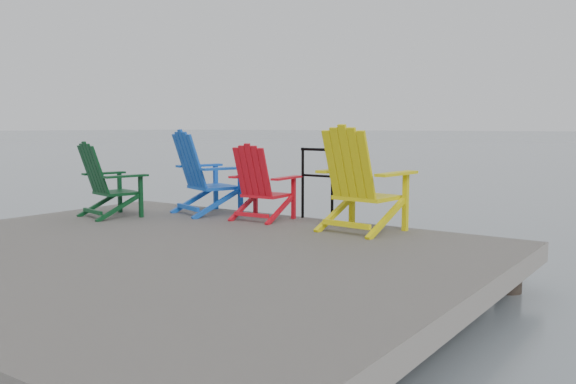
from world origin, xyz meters
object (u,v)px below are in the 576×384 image
Objects in this scene: chair_red at (261,183)px; chair_yellow at (360,180)px; chair_blue at (204,173)px; handrail at (317,176)px; chair_green at (107,180)px.

chair_red is 1.41m from chair_yellow.
chair_blue reaches higher than chair_red.
chair_yellow is (0.88, -0.50, 0.04)m from handrail.
chair_blue is at bearing -161.80° from handrail.
chair_blue is 2.35m from chair_yellow.
chair_yellow is at bearing -29.77° from handrail.
chair_yellow reaches higher than chair_red.
chair_blue is (0.83, 0.92, 0.07)m from chair_green.
chair_blue is (-1.48, -0.49, 0.01)m from handrail.
chair_green is 1.24m from chair_blue.
chair_blue is at bearing 177.30° from chair_red.
chair_yellow reaches higher than chair_green.
handrail is 0.78× the size of chair_yellow.
chair_red is at bearing 20.58° from chair_blue.
handrail is 0.95× the size of chair_green.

